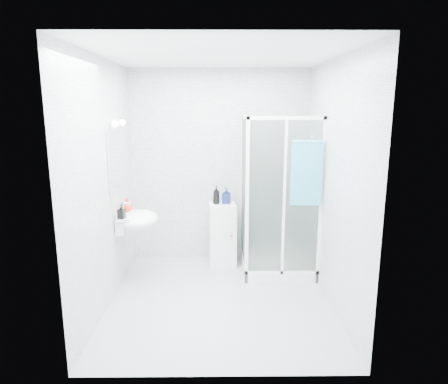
{
  "coord_description": "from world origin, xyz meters",
  "views": [
    {
      "loc": [
        0.01,
        -4.1,
        2.11
      ],
      "look_at": [
        0.05,
        0.35,
        1.15
      ],
      "focal_mm": 32.0,
      "sensor_mm": 36.0,
      "label": 1
    }
  ],
  "objects_px": {
    "wall_basin": "(136,220)",
    "soap_dispenser_black": "(121,212)",
    "soap_dispenser_orange": "(127,205)",
    "shampoo_bottle_a": "(216,195)",
    "storage_cabinet": "(222,234)",
    "hand_towel": "(306,171)",
    "shampoo_bottle_b": "(226,196)",
    "shower_enclosure": "(272,239)"
  },
  "relations": [
    {
      "from": "shower_enclosure",
      "to": "hand_towel",
      "type": "bearing_deg",
      "value": -51.79
    },
    {
      "from": "soap_dispenser_orange",
      "to": "shampoo_bottle_a",
      "type": "bearing_deg",
      "value": 25.38
    },
    {
      "from": "shower_enclosure",
      "to": "wall_basin",
      "type": "height_order",
      "value": "shower_enclosure"
    },
    {
      "from": "storage_cabinet",
      "to": "shampoo_bottle_a",
      "type": "height_order",
      "value": "shampoo_bottle_a"
    },
    {
      "from": "soap_dispenser_orange",
      "to": "hand_towel",
      "type": "bearing_deg",
      "value": -5.07
    },
    {
      "from": "shampoo_bottle_b",
      "to": "soap_dispenser_black",
      "type": "relative_size",
      "value": 1.34
    },
    {
      "from": "storage_cabinet",
      "to": "shampoo_bottle_b",
      "type": "bearing_deg",
      "value": 38.06
    },
    {
      "from": "shower_enclosure",
      "to": "hand_towel",
      "type": "xyz_separation_m",
      "value": [
        0.32,
        -0.4,
        0.94
      ]
    },
    {
      "from": "soap_dispenser_black",
      "to": "soap_dispenser_orange",
      "type": "bearing_deg",
      "value": 90.0
    },
    {
      "from": "soap_dispenser_orange",
      "to": "soap_dispenser_black",
      "type": "distance_m",
      "value": 0.28
    },
    {
      "from": "shower_enclosure",
      "to": "shampoo_bottle_a",
      "type": "height_order",
      "value": "shower_enclosure"
    },
    {
      "from": "shampoo_bottle_a",
      "to": "soap_dispenser_orange",
      "type": "relative_size",
      "value": 1.47
    },
    {
      "from": "hand_towel",
      "to": "shampoo_bottle_a",
      "type": "height_order",
      "value": "hand_towel"
    },
    {
      "from": "storage_cabinet",
      "to": "soap_dispenser_orange",
      "type": "relative_size",
      "value": 4.99
    },
    {
      "from": "shower_enclosure",
      "to": "shampoo_bottle_a",
      "type": "relative_size",
      "value": 8.12
    },
    {
      "from": "shampoo_bottle_b",
      "to": "wall_basin",
      "type": "bearing_deg",
      "value": -149.5
    },
    {
      "from": "storage_cabinet",
      "to": "hand_towel",
      "type": "xyz_separation_m",
      "value": [
        0.95,
        -0.67,
        0.97
      ]
    },
    {
      "from": "storage_cabinet",
      "to": "shampoo_bottle_b",
      "type": "distance_m",
      "value": 0.53
    },
    {
      "from": "hand_towel",
      "to": "wall_basin",
      "type": "bearing_deg",
      "value": 177.53
    },
    {
      "from": "storage_cabinet",
      "to": "hand_towel",
      "type": "distance_m",
      "value": 1.51
    },
    {
      "from": "shampoo_bottle_b",
      "to": "hand_towel",
      "type": "bearing_deg",
      "value": -38.64
    },
    {
      "from": "shower_enclosure",
      "to": "wall_basin",
      "type": "distance_m",
      "value": 1.72
    },
    {
      "from": "shower_enclosure",
      "to": "soap_dispenser_orange",
      "type": "xyz_separation_m",
      "value": [
        -1.78,
        -0.22,
        0.5
      ]
    },
    {
      "from": "hand_towel",
      "to": "shampoo_bottle_b",
      "type": "relative_size",
      "value": 3.48
    },
    {
      "from": "shampoo_bottle_a",
      "to": "soap_dispenser_black",
      "type": "xyz_separation_m",
      "value": [
        -1.06,
        -0.79,
        -0.02
      ]
    },
    {
      "from": "shampoo_bottle_b",
      "to": "shampoo_bottle_a",
      "type": "bearing_deg",
      "value": -168.77
    },
    {
      "from": "storage_cabinet",
      "to": "soap_dispenser_orange",
      "type": "bearing_deg",
      "value": -162.84
    },
    {
      "from": "wall_basin",
      "to": "storage_cabinet",
      "type": "xyz_separation_m",
      "value": [
        1.02,
        0.58,
        -0.38
      ]
    },
    {
      "from": "shower_enclosure",
      "to": "soap_dispenser_orange",
      "type": "bearing_deg",
      "value": -173.1
    },
    {
      "from": "wall_basin",
      "to": "shampoo_bottle_a",
      "type": "relative_size",
      "value": 2.27
    },
    {
      "from": "wall_basin",
      "to": "hand_towel",
      "type": "xyz_separation_m",
      "value": [
        1.97,
        -0.09,
        0.59
      ]
    },
    {
      "from": "shower_enclosure",
      "to": "storage_cabinet",
      "type": "xyz_separation_m",
      "value": [
        -0.63,
        0.27,
        -0.03
      ]
    },
    {
      "from": "wall_basin",
      "to": "soap_dispenser_black",
      "type": "xyz_separation_m",
      "value": [
        -0.12,
        -0.18,
        0.15
      ]
    },
    {
      "from": "storage_cabinet",
      "to": "hand_towel",
      "type": "relative_size",
      "value": 1.12
    },
    {
      "from": "soap_dispenser_orange",
      "to": "soap_dispenser_black",
      "type": "bearing_deg",
      "value": -90.0
    },
    {
      "from": "shampoo_bottle_a",
      "to": "soap_dispenser_orange",
      "type": "bearing_deg",
      "value": -154.62
    },
    {
      "from": "shampoo_bottle_b",
      "to": "soap_dispenser_black",
      "type": "xyz_separation_m",
      "value": [
        -1.2,
        -0.82,
        -0.0
      ]
    },
    {
      "from": "hand_towel",
      "to": "soap_dispenser_black",
      "type": "distance_m",
      "value": 2.14
    },
    {
      "from": "wall_basin",
      "to": "storage_cabinet",
      "type": "distance_m",
      "value": 1.24
    },
    {
      "from": "hand_towel",
      "to": "shampoo_bottle_b",
      "type": "bearing_deg",
      "value": 141.36
    },
    {
      "from": "shampoo_bottle_a",
      "to": "hand_towel",
      "type": "bearing_deg",
      "value": -33.84
    },
    {
      "from": "wall_basin",
      "to": "hand_towel",
      "type": "relative_size",
      "value": 0.75
    }
  ]
}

